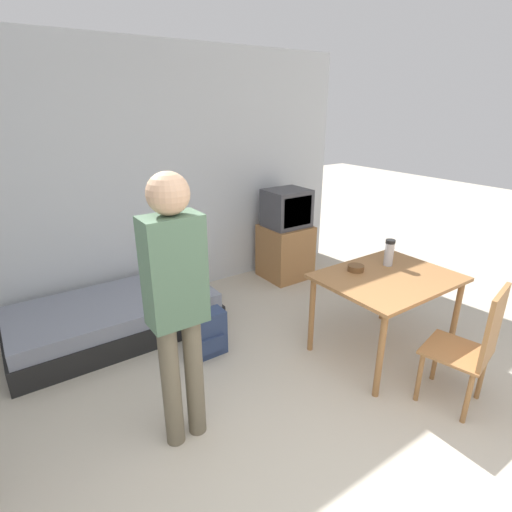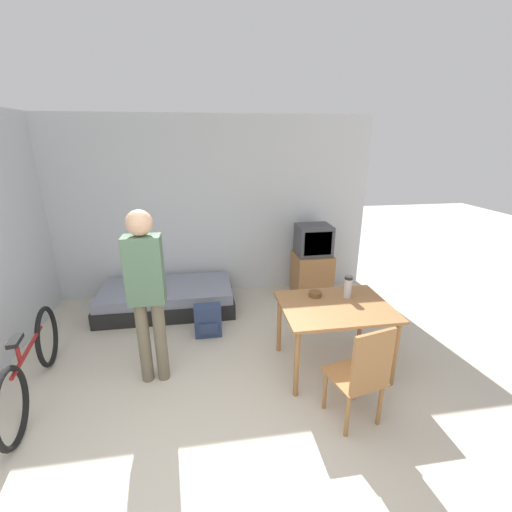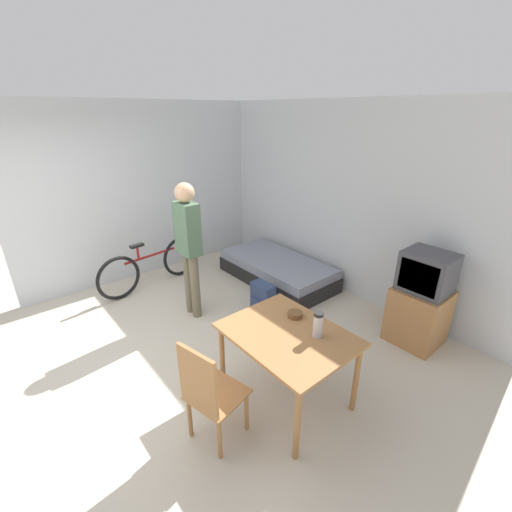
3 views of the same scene
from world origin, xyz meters
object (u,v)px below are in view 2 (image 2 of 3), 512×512
Objects in this scene: bicycle at (31,366)px; daybed at (167,298)px; tv at (312,263)px; person_standing at (146,286)px; dining_table at (335,313)px; wooden_chair at (363,373)px; thermos_flask at (348,286)px; backpack at (208,321)px; mate_bowl at (315,294)px.

daybed is at bearing 56.01° from bicycle.
tv is at bearing 4.46° from daybed.
person_standing reaches higher than daybed.
dining_table is at bearing -2.77° from person_standing.
dining_table is at bearing 85.64° from wooden_chair.
person_standing is at bearing -142.09° from tv.
tv is 2.64m from wooden_chair.
backpack is at bearing 155.61° from thermos_flask.
person_standing is (1.10, 0.08, 0.71)m from bicycle.
backpack is (-1.65, -0.97, -0.33)m from tv.
thermos_flask reaches higher than mate_bowl.
wooden_chair reaches higher than dining_table.
bicycle is 3.20m from thermos_flask.
tv is 0.64× the size of person_standing.
backpack is (1.66, 0.83, -0.14)m from bicycle.
tv is 0.65× the size of bicycle.
tv is 2.74× the size of backpack.
wooden_chair is at bearing -104.79° from thermos_flask.
thermos_flask is at bearing 39.58° from dining_table.
tv is 2.84m from person_standing.
backpack is (-1.30, 0.84, -0.45)m from dining_table.
bicycle is at bearing -153.47° from backpack.
dining_table is at bearing -32.75° from backpack.
bicycle is (-3.31, -1.80, -0.19)m from tv.
bicycle is 2.86m from mate_bowl.
dining_table is 4.65× the size of thermos_flask.
dining_table is 1.15× the size of wooden_chair.
person_standing reaches higher than dining_table.
dining_table reaches higher than daybed.
wooden_chair is 6.89× the size of mate_bowl.
tv reaches higher than bicycle.
bicycle is at bearing -175.85° from person_standing.
backpack is at bearing 53.32° from person_standing.
bicycle is at bearing -175.45° from mate_bowl.
bicycle is 4.18× the size of backpack.
tv reaches higher than mate_bowl.
daybed is 1.69× the size of dining_table.
thermos_flask is at bearing 1.94° from person_standing.
wooden_chair reaches higher than mate_bowl.
dining_table is at bearing -140.42° from thermos_flask.
dining_table is at bearing -100.79° from tv.
mate_bowl is (2.82, 0.22, 0.43)m from bicycle.
dining_table is at bearing -0.19° from bicycle.
dining_table is at bearing -58.85° from mate_bowl.
tv reaches higher than daybed.
thermos_flask reaches higher than dining_table.
wooden_chair is 2.07m from person_standing.
daybed is at bearing 138.79° from dining_table.
person_standing is at bearing -126.68° from backpack.
mate_bowl reaches higher than daybed.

